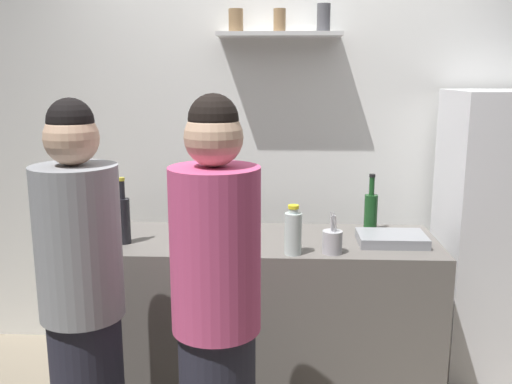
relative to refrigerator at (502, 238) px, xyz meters
The scene contains 10 objects.
back_wall_assembly 1.43m from the refrigerator, 162.80° to the left, with size 4.80×0.32×2.60m.
refrigerator is the anchor object (origin of this frame).
counter 1.48m from the refrigerator, 167.35° to the right, with size 1.88×0.63×0.91m, color #66605B.
baking_pan 0.79m from the refrigerator, 152.52° to the right, with size 0.34×0.24×0.05m, color gray.
utensil_holder 1.16m from the refrigerator, 152.21° to the right, with size 0.10×0.10×0.21m.
wine_bottle_dark_glass 2.11m from the refrigerator, 168.50° to the right, with size 0.07×0.07×0.34m.
wine_bottle_green_glass 0.81m from the refrigerator, behind, with size 0.07×0.07×0.32m.
water_bottle_plastic 1.34m from the refrigerator, 155.18° to the right, with size 0.08×0.08×0.24m.
person_grey_hoodie 2.31m from the refrigerator, 153.84° to the right, with size 0.34×0.34×1.67m.
person_pink_top 1.89m from the refrigerator, 143.01° to the right, with size 0.34×0.34×1.69m.
Camera 1 is at (0.02, -2.28, 1.76)m, focal length 39.40 mm.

